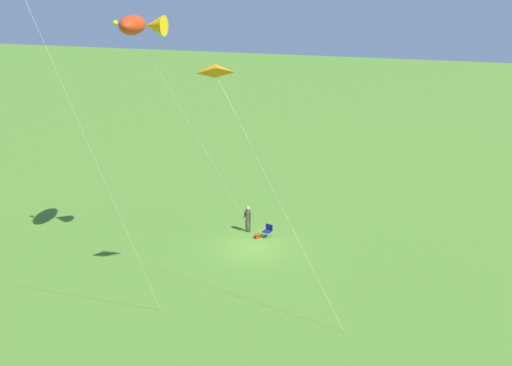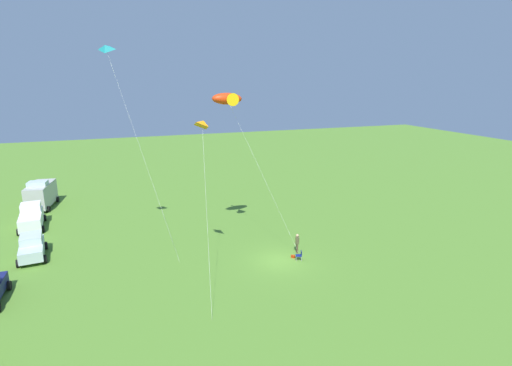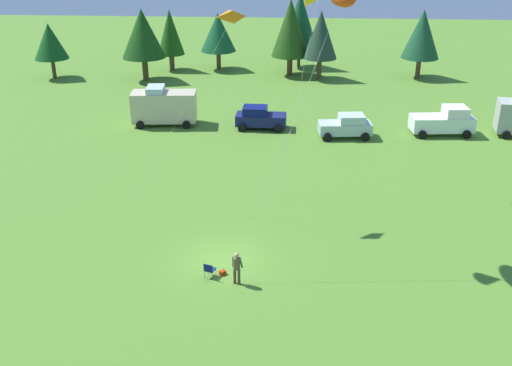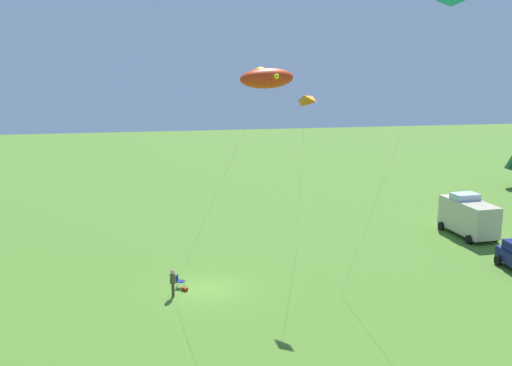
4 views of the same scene
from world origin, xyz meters
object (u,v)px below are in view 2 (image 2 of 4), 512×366
at_px(person_kite_flyer, 297,242).
at_px(folding_chair, 300,255).
at_px(kite_delta_teal, 105,49).
at_px(truck_white_pickup, 31,217).
at_px(van_motorhome_grey, 41,194).
at_px(car_silver_compact, 32,247).
at_px(backpack_on_grass, 293,256).
at_px(kite_large_fish, 228,99).
at_px(kite_delta_orange, 204,124).

height_order(person_kite_flyer, folding_chair, person_kite_flyer).
height_order(folding_chair, kite_delta_teal, kite_delta_teal).
bearing_deg(truck_white_pickup, van_motorhome_grey, -5.05).
xyz_separation_m(person_kite_flyer, folding_chair, (-1.42, 0.43, -0.53)).
bearing_deg(car_silver_compact, folding_chair, -117.26).
height_order(person_kite_flyer, car_silver_compact, car_silver_compact).
distance_m(backpack_on_grass, kite_large_fish, 14.56).
distance_m(person_kite_flyer, backpack_on_grass, 1.42).
relative_size(van_motorhome_grey, kite_large_fish, 0.41).
bearing_deg(van_motorhome_grey, backpack_on_grass, 52.61).
relative_size(folding_chair, backpack_on_grass, 2.56).
distance_m(backpack_on_grass, van_motorhome_grey, 31.60).
height_order(car_silver_compact, kite_delta_orange, kite_delta_orange).
bearing_deg(kite_delta_orange, backpack_on_grass, -89.59).
relative_size(van_motorhome_grey, kite_delta_teal, 0.33).
relative_size(truck_white_pickup, kite_delta_teal, 0.30).
height_order(folding_chair, van_motorhome_grey, van_motorhome_grey).
height_order(backpack_on_grass, van_motorhome_grey, van_motorhome_grey).
bearing_deg(car_silver_compact, backpack_on_grass, -116.08).
bearing_deg(backpack_on_grass, van_motorhome_grey, 44.27).
bearing_deg(backpack_on_grass, kite_large_fish, 37.68).
distance_m(kite_large_fish, kite_delta_teal, 10.26).
bearing_deg(kite_delta_teal, kite_delta_orange, -132.22).
relative_size(backpack_on_grass, kite_delta_orange, 0.03).
bearing_deg(kite_large_fish, backpack_on_grass, -142.32).
xyz_separation_m(van_motorhome_grey, kite_delta_teal, (-17.08, -8.52, 15.32)).
bearing_deg(kite_delta_teal, kite_large_fish, -91.94).
height_order(person_kite_flyer, kite_large_fish, kite_large_fish).
bearing_deg(car_silver_compact, van_motorhome_grey, -1.25).
relative_size(kite_large_fish, kite_delta_orange, 1.13).
height_order(car_silver_compact, kite_large_fish, kite_large_fish).
bearing_deg(folding_chair, kite_delta_orange, 14.34).
bearing_deg(truck_white_pickup, folding_chair, -130.87).
relative_size(folding_chair, truck_white_pickup, 0.16).
height_order(backpack_on_grass, kite_delta_orange, kite_delta_orange).
bearing_deg(truck_white_pickup, kite_delta_orange, -141.78).
xyz_separation_m(kite_large_fish, kite_delta_teal, (0.32, 9.50, 3.86)).
bearing_deg(kite_large_fish, folding_chair, -143.30).
xyz_separation_m(folding_chair, kite_delta_orange, (0.56, 7.69, 11.14)).
height_order(kite_delta_orange, kite_delta_teal, kite_delta_teal).
relative_size(backpack_on_grass, kite_large_fish, 0.02).
xyz_separation_m(backpack_on_grass, kite_delta_teal, (5.52, 13.51, 16.85)).
relative_size(folding_chair, kite_delta_teal, 0.05).
bearing_deg(kite_delta_orange, person_kite_flyer, -84.00).
bearing_deg(kite_large_fish, van_motorhome_grey, 45.99).
bearing_deg(car_silver_compact, kite_delta_teal, -112.31).
height_order(folding_chair, backpack_on_grass, folding_chair).
bearing_deg(person_kite_flyer, kite_delta_teal, -6.09).
distance_m(folding_chair, kite_large_fish, 14.55).
distance_m(person_kite_flyer, car_silver_compact, 22.65).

